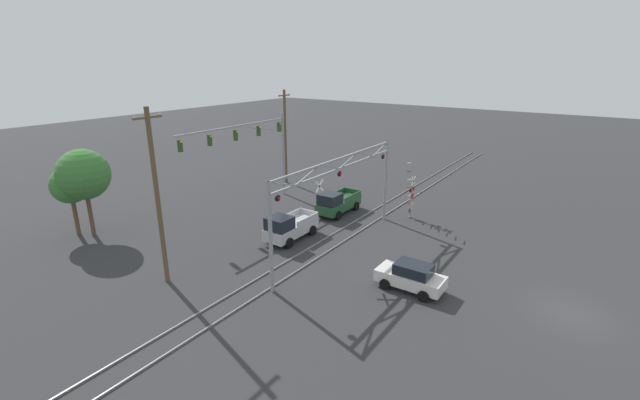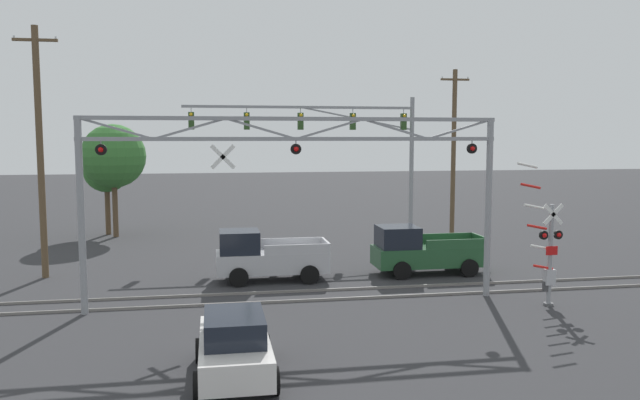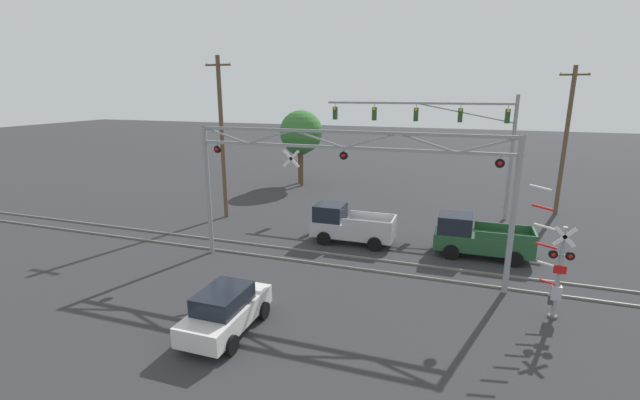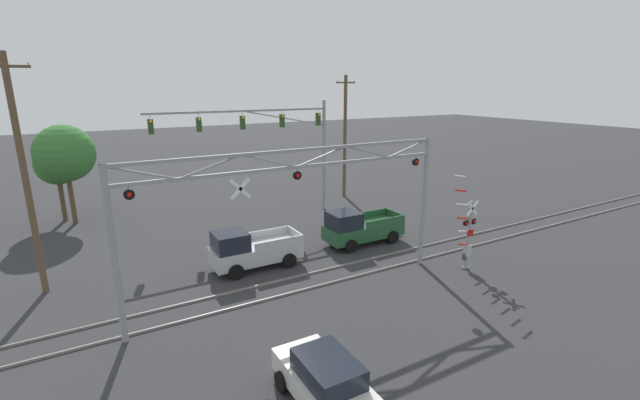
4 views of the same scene
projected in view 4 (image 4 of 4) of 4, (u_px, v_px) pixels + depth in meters
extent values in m
cube|color=gray|center=(296.00, 292.00, 19.91)|extent=(80.00, 0.08, 0.10)
cube|color=gray|center=(283.00, 280.00, 21.11)|extent=(80.00, 0.08, 0.10)
cylinder|color=gray|center=(115.00, 258.00, 15.28)|extent=(0.24, 0.24, 6.78)
cylinder|color=gray|center=(424.00, 203.00, 22.31)|extent=(0.24, 0.24, 6.78)
cube|color=gray|center=(297.00, 167.00, 18.11)|extent=(14.94, 0.14, 0.14)
cube|color=gray|center=(297.00, 150.00, 17.93)|extent=(14.94, 0.14, 0.14)
cube|color=gray|center=(142.00, 173.00, 15.09)|extent=(2.47, 0.08, 0.79)
cube|color=gray|center=(211.00, 167.00, 16.27)|extent=(2.47, 0.08, 0.79)
cube|color=gray|center=(270.00, 161.00, 17.44)|extent=(2.47, 0.08, 0.79)
cube|color=gray|center=(322.00, 156.00, 18.61)|extent=(2.47, 0.08, 0.79)
cube|color=gray|center=(368.00, 152.00, 19.78)|extent=(2.47, 0.08, 0.79)
cube|color=gray|center=(409.00, 148.00, 20.95)|extent=(2.47, 0.08, 0.79)
cylinder|color=black|center=(129.00, 194.00, 15.04)|extent=(0.38, 0.10, 0.38)
sphere|color=red|center=(129.00, 195.00, 14.98)|extent=(0.18, 0.18, 0.18)
cylinder|color=gray|center=(128.00, 188.00, 14.98)|extent=(0.04, 0.04, 0.10)
cylinder|color=black|center=(297.00, 175.00, 18.21)|extent=(0.38, 0.10, 0.38)
sphere|color=red|center=(298.00, 176.00, 18.15)|extent=(0.18, 0.18, 0.18)
cylinder|color=gray|center=(297.00, 170.00, 18.14)|extent=(0.04, 0.04, 0.10)
cylinder|color=black|center=(416.00, 162.00, 21.37)|extent=(0.38, 0.10, 0.38)
sphere|color=red|center=(416.00, 162.00, 21.32)|extent=(0.18, 0.18, 0.18)
cylinder|color=gray|center=(416.00, 157.00, 21.31)|extent=(0.04, 0.04, 0.10)
cube|color=white|center=(241.00, 189.00, 16.96)|extent=(0.88, 0.03, 0.88)
cube|color=white|center=(241.00, 189.00, 16.96)|extent=(0.88, 0.03, 0.88)
cylinder|color=black|center=(241.00, 189.00, 16.94)|extent=(0.04, 0.04, 0.02)
cylinder|color=gray|center=(468.00, 236.00, 22.03)|extent=(0.16, 0.16, 3.68)
cylinder|color=#59595B|center=(465.00, 268.00, 22.50)|extent=(0.35, 0.35, 0.10)
cube|color=white|center=(473.00, 209.00, 21.55)|extent=(0.78, 0.03, 0.78)
cube|color=white|center=(473.00, 209.00, 21.55)|extent=(0.78, 0.03, 0.78)
cylinder|color=black|center=(473.00, 209.00, 21.53)|extent=(0.04, 0.04, 0.02)
cylinder|color=black|center=(466.00, 223.00, 21.70)|extent=(0.32, 0.09, 0.32)
sphere|color=red|center=(467.00, 223.00, 21.65)|extent=(0.16, 0.16, 0.16)
cylinder|color=black|center=(473.00, 221.00, 21.97)|extent=(0.32, 0.09, 0.32)
sphere|color=red|center=(474.00, 222.00, 21.92)|extent=(0.16, 0.16, 0.16)
cube|color=gray|center=(470.00, 222.00, 21.84)|extent=(0.64, 0.06, 0.06)
cube|color=red|center=(470.00, 233.00, 21.90)|extent=(0.44, 0.02, 0.32)
cube|color=#B2B2B7|center=(467.00, 250.00, 22.24)|extent=(0.36, 0.28, 0.56)
cylinder|color=red|center=(464.00, 244.00, 22.02)|extent=(0.75, 0.09, 0.24)
cylinder|color=white|center=(463.00, 231.00, 21.76)|extent=(0.75, 0.09, 0.24)
cylinder|color=red|center=(463.00, 218.00, 21.50)|extent=(0.75, 0.09, 0.24)
cylinder|color=white|center=(462.00, 205.00, 21.23)|extent=(0.75, 0.09, 0.24)
cylinder|color=red|center=(461.00, 191.00, 20.97)|extent=(0.75, 0.09, 0.24)
cylinder|color=white|center=(460.00, 176.00, 20.71)|extent=(0.75, 0.09, 0.24)
cube|color=#3F3F42|center=(465.00, 257.00, 22.27)|extent=(0.24, 0.12, 0.36)
cylinder|color=gray|center=(324.00, 156.00, 32.34)|extent=(0.24, 0.24, 8.28)
cube|color=gray|center=(242.00, 111.00, 28.40)|extent=(12.63, 0.14, 0.14)
cube|color=gray|center=(285.00, 118.00, 30.06)|extent=(6.33, 0.08, 1.28)
cylinder|color=gray|center=(150.00, 116.00, 25.66)|extent=(0.04, 0.04, 0.30)
cube|color=#28471E|center=(151.00, 127.00, 25.82)|extent=(0.30, 0.26, 0.92)
sphere|color=yellow|center=(151.00, 121.00, 25.59)|extent=(0.18, 0.18, 0.18)
cylinder|color=gray|center=(198.00, 115.00, 27.05)|extent=(0.04, 0.04, 0.30)
cube|color=#28471E|center=(199.00, 124.00, 27.21)|extent=(0.30, 0.26, 0.92)
sphere|color=yellow|center=(199.00, 119.00, 26.98)|extent=(0.18, 0.18, 0.18)
cylinder|color=gray|center=(242.00, 113.00, 28.44)|extent=(0.04, 0.04, 0.30)
cube|color=#28471E|center=(243.00, 123.00, 28.60)|extent=(0.30, 0.26, 0.92)
sphere|color=yellow|center=(243.00, 118.00, 28.37)|extent=(0.18, 0.18, 0.18)
cylinder|color=gray|center=(282.00, 112.00, 29.83)|extent=(0.04, 0.04, 0.30)
cube|color=#28471E|center=(282.00, 121.00, 29.99)|extent=(0.30, 0.26, 0.92)
sphere|color=yellow|center=(283.00, 116.00, 29.76)|extent=(0.18, 0.18, 0.18)
cylinder|color=gray|center=(318.00, 111.00, 31.22)|extent=(0.04, 0.04, 0.30)
cube|color=#28471E|center=(318.00, 119.00, 31.38)|extent=(0.30, 0.26, 0.92)
sphere|color=yellow|center=(319.00, 115.00, 31.15)|extent=(0.18, 0.18, 0.18)
cube|color=#B7B7BC|center=(256.00, 252.00, 22.55)|extent=(4.70, 1.84, 0.85)
cube|color=black|center=(230.00, 241.00, 21.66)|extent=(1.64, 1.70, 0.93)
cube|color=#B7B7BC|center=(279.00, 243.00, 22.09)|extent=(2.66, 0.08, 0.42)
cube|color=#B7B7BC|center=(266.00, 233.00, 23.57)|extent=(2.66, 0.08, 0.42)
cube|color=#B7B7BC|center=(295.00, 234.00, 23.49)|extent=(0.10, 1.76, 0.42)
cylinder|color=black|center=(236.00, 272.00, 21.18)|extent=(0.79, 0.24, 0.79)
cylinder|color=black|center=(225.00, 259.00, 22.75)|extent=(0.79, 0.24, 0.79)
cylinder|color=black|center=(289.00, 260.00, 22.58)|extent=(0.79, 0.24, 0.79)
cylinder|color=black|center=(275.00, 249.00, 24.14)|extent=(0.79, 0.24, 0.79)
cube|color=#23512D|center=(364.00, 230.00, 25.97)|extent=(4.91, 1.84, 0.85)
cube|color=black|center=(344.00, 220.00, 25.05)|extent=(1.72, 1.70, 0.93)
cube|color=#23512D|center=(386.00, 222.00, 25.53)|extent=(2.79, 0.08, 0.42)
cube|color=#23512D|center=(368.00, 214.00, 27.01)|extent=(2.79, 0.08, 0.42)
cube|color=#23512D|center=(395.00, 214.00, 26.96)|extent=(0.10, 1.76, 0.42)
cylinder|color=black|center=(351.00, 246.00, 24.58)|extent=(0.79, 0.24, 0.79)
cylinder|color=black|center=(334.00, 236.00, 26.14)|extent=(0.79, 0.24, 0.79)
cylinder|color=black|center=(393.00, 237.00, 26.03)|extent=(0.79, 0.24, 0.79)
cylinder|color=black|center=(374.00, 228.00, 27.60)|extent=(0.79, 0.24, 0.79)
cube|color=silver|center=(325.00, 385.00, 12.77)|extent=(1.73, 4.03, 0.72)
cube|color=black|center=(328.00, 369.00, 12.46)|extent=(1.47, 2.10, 0.64)
cylinder|color=black|center=(282.00, 382.00, 13.46)|extent=(0.24, 0.67, 0.67)
cylinder|color=black|center=(329.00, 364.00, 14.30)|extent=(0.24, 0.67, 0.67)
cylinder|color=brown|center=(26.00, 180.00, 18.61)|extent=(0.28, 0.28, 10.70)
cube|color=brown|center=(5.00, 66.00, 17.37)|extent=(1.80, 0.12, 0.12)
cylinder|color=silver|center=(28.00, 64.00, 17.73)|extent=(0.08, 0.08, 0.12)
cylinder|color=brown|center=(345.00, 138.00, 35.87)|extent=(0.28, 0.28, 10.13)
cube|color=brown|center=(346.00, 83.00, 34.70)|extent=(1.80, 0.12, 0.12)
cylinder|color=silver|center=(337.00, 81.00, 34.28)|extent=(0.08, 0.08, 0.12)
cylinder|color=silver|center=(354.00, 81.00, 35.06)|extent=(0.08, 0.08, 0.12)
cylinder|color=brown|center=(62.00, 200.00, 30.10)|extent=(0.32, 0.32, 3.08)
sphere|color=#387533|center=(57.00, 164.00, 29.44)|extent=(2.84, 2.84, 2.84)
cylinder|color=brown|center=(72.00, 198.00, 29.41)|extent=(0.32, 0.32, 3.59)
sphere|color=#387533|center=(65.00, 153.00, 28.59)|extent=(3.84, 3.84, 3.84)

